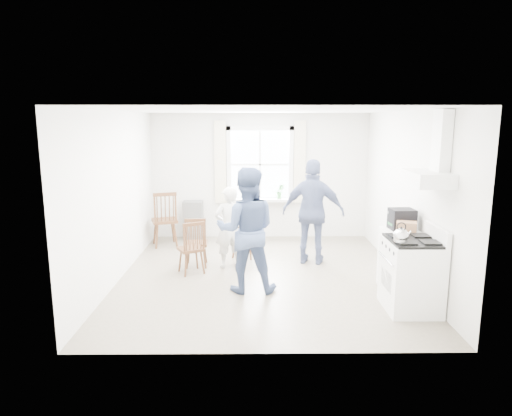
% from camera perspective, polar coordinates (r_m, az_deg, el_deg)
% --- Properties ---
extents(room_shell, '(4.62, 5.12, 2.64)m').
position_cam_1_polar(room_shell, '(7.09, 0.87, 1.54)').
color(room_shell, gray).
rests_on(room_shell, ground).
extents(window_assembly, '(1.88, 0.24, 1.70)m').
position_cam_1_polar(window_assembly, '(9.50, 0.50, 4.92)').
color(window_assembly, white).
rests_on(window_assembly, room_shell).
extents(range_hood, '(0.45, 0.76, 0.94)m').
position_cam_1_polar(range_hood, '(6.10, 21.13, 4.96)').
color(range_hood, white).
rests_on(range_hood, room_shell).
extents(shelf_unit, '(0.40, 0.30, 0.80)m').
position_cam_1_polar(shelf_unit, '(9.63, -7.86, -1.51)').
color(shelf_unit, slate).
rests_on(shelf_unit, ground).
extents(gas_stove, '(0.68, 0.76, 1.12)m').
position_cam_1_polar(gas_stove, '(6.33, 18.88, -7.84)').
color(gas_stove, white).
rests_on(gas_stove, ground).
extents(kettle, '(0.19, 0.19, 0.26)m').
position_cam_1_polar(kettle, '(5.96, 17.66, -3.35)').
color(kettle, silver).
rests_on(kettle, gas_stove).
extents(low_cabinet, '(0.50, 0.55, 0.90)m').
position_cam_1_polar(low_cabinet, '(7.00, 17.52, -6.27)').
color(low_cabinet, white).
rests_on(low_cabinet, ground).
extents(stereo_stack, '(0.35, 0.32, 0.30)m').
position_cam_1_polar(stereo_stack, '(6.92, 17.77, -1.34)').
color(stereo_stack, black).
rests_on(stereo_stack, low_cabinet).
extents(cardboard_box, '(0.32, 0.27, 0.17)m').
position_cam_1_polar(cardboard_box, '(6.68, 18.28, -2.36)').
color(cardboard_box, '#A2734E').
rests_on(cardboard_box, low_cabinet).
extents(windsor_chair_a, '(0.58, 0.58, 1.10)m').
position_cam_1_polar(windsor_chair_a, '(9.04, -11.31, -0.66)').
color(windsor_chair_a, '#4B2B18').
rests_on(windsor_chair_a, ground).
extents(windsor_chair_b, '(0.39, 0.38, 0.87)m').
position_cam_1_polar(windsor_chair_b, '(7.71, -7.53, -3.64)').
color(windsor_chair_b, '#4B2B18').
rests_on(windsor_chair_b, ground).
extents(windsor_chair_c, '(0.50, 0.49, 0.88)m').
position_cam_1_polar(windsor_chair_c, '(7.38, -7.91, -4.26)').
color(windsor_chair_c, '#4B2B18').
rests_on(windsor_chair_c, ground).
extents(person_left, '(0.64, 0.64, 1.39)m').
position_cam_1_polar(person_left, '(7.64, -3.39, -2.44)').
color(person_left, silver).
rests_on(person_left, ground).
extents(person_mid, '(0.90, 0.90, 1.81)m').
position_cam_1_polar(person_mid, '(6.54, -1.19, -2.79)').
color(person_mid, '#455680').
rests_on(person_mid, ground).
extents(person_right, '(1.29, 1.29, 1.81)m').
position_cam_1_polar(person_right, '(7.87, 7.15, -0.51)').
color(person_right, navy).
rests_on(person_right, ground).
extents(potted_plant, '(0.17, 0.17, 0.30)m').
position_cam_1_polar(potted_plant, '(9.49, 3.02, 2.10)').
color(potted_plant, '#2E682E').
rests_on(potted_plant, window_assembly).
extents(windsor_chair_d, '(0.51, 0.50, 0.95)m').
position_cam_1_polar(windsor_chair_d, '(8.17, -1.65, -2.37)').
color(windsor_chair_d, '#4B2B18').
rests_on(windsor_chair_d, ground).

